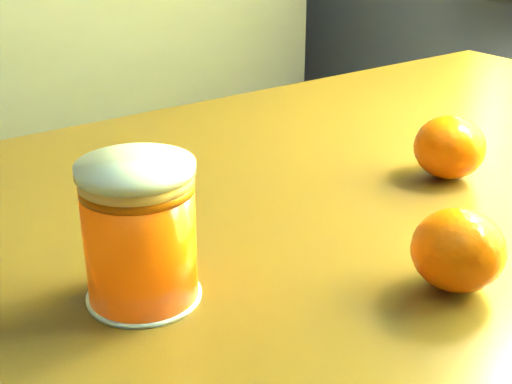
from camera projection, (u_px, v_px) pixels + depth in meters
table at (392, 344)px, 0.57m from camera, size 1.07×0.75×0.80m
juice_glass at (140, 234)px, 0.42m from camera, size 0.07×0.07×0.09m
orange_front at (458, 250)px, 0.44m from camera, size 0.07×0.07×0.05m
orange_back at (450, 147)px, 0.61m from camera, size 0.08×0.08×0.05m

